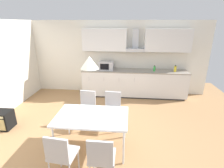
{
  "coord_description": "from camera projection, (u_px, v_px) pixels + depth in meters",
  "views": [
    {
      "loc": [
        0.63,
        -3.33,
        2.42
      ],
      "look_at": [
        0.23,
        0.69,
        1.0
      ],
      "focal_mm": 28.0,
      "sensor_mm": 36.0,
      "label": 1
    }
  ],
  "objects": [
    {
      "name": "ground_plane",
      "position": [
        99.0,
        135.0,
        3.98
      ],
      "size": [
        8.23,
        8.15,
        0.02
      ],
      "primitive_type": "cube",
      "color": "#9E754C"
    },
    {
      "name": "wall_back",
      "position": [
        111.0,
        58.0,
        6.16
      ],
      "size": [
        6.59,
        0.1,
        2.51
      ],
      "primitive_type": "cube",
      "color": "silver",
      "rests_on": "ground_plane"
    },
    {
      "name": "kitchen_counter",
      "position": [
        134.0,
        83.0,
        6.01
      ],
      "size": [
        3.51,
        0.66,
        0.91
      ],
      "color": "#333333",
      "rests_on": "ground_plane"
    },
    {
      "name": "backsplash_tile",
      "position": [
        135.0,
        60.0,
        6.05
      ],
      "size": [
        3.49,
        0.02,
        0.55
      ],
      "primitive_type": "cube",
      "color": "silver",
      "rests_on": "kitchen_counter"
    },
    {
      "name": "upper_wall_cabinets",
      "position": [
        136.0,
        40.0,
        5.68
      ],
      "size": [
        3.49,
        0.4,
        0.72
      ],
      "color": "silver"
    },
    {
      "name": "microwave",
      "position": [
        106.0,
        66.0,
        5.9
      ],
      "size": [
        0.48,
        0.35,
        0.28
      ],
      "color": "#ADADB2",
      "rests_on": "kitchen_counter"
    },
    {
      "name": "bottle_yellow",
      "position": [
        175.0,
        69.0,
        5.65
      ],
      "size": [
        0.08,
        0.08,
        0.22
      ],
      "color": "yellow",
      "rests_on": "kitchen_counter"
    },
    {
      "name": "bottle_green",
      "position": [
        154.0,
        69.0,
        5.74
      ],
      "size": [
        0.07,
        0.07,
        0.2
      ],
      "color": "green",
      "rests_on": "kitchen_counter"
    },
    {
      "name": "dining_table",
      "position": [
        92.0,
        118.0,
        3.37
      ],
      "size": [
        1.39,
        0.89,
        0.73
      ],
      "color": "white",
      "rests_on": "ground_plane"
    },
    {
      "name": "chair_far_left",
      "position": [
        87.0,
        105.0,
        4.23
      ],
      "size": [
        0.44,
        0.44,
        0.87
      ],
      "color": "#B2B2B7",
      "rests_on": "ground_plane"
    },
    {
      "name": "chair_near_left",
      "position": [
        61.0,
        153.0,
        2.67
      ],
      "size": [
        0.44,
        0.44,
        0.87
      ],
      "color": "#B2B2B7",
      "rests_on": "ground_plane"
    },
    {
      "name": "chair_far_right",
      "position": [
        112.0,
        106.0,
        4.17
      ],
      "size": [
        0.42,
        0.42,
        0.87
      ],
      "color": "#B2B2B7",
      "rests_on": "ground_plane"
    },
    {
      "name": "chair_near_right",
      "position": [
        101.0,
        156.0,
        2.61
      ],
      "size": [
        0.4,
        0.4,
        0.87
      ],
      "color": "#B2B2B7",
      "rests_on": "ground_plane"
    },
    {
      "name": "guitar_amp",
      "position": [
        1.0,
        120.0,
        4.19
      ],
      "size": [
        0.52,
        0.37,
        0.44
      ],
      "color": "black",
      "rests_on": "ground_plane"
    },
    {
      "name": "pendant_lamp",
      "position": [
        89.0,
        62.0,
        3.01
      ],
      "size": [
        0.32,
        0.32,
        0.22
      ],
      "primitive_type": "cone",
      "color": "silver"
    }
  ]
}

